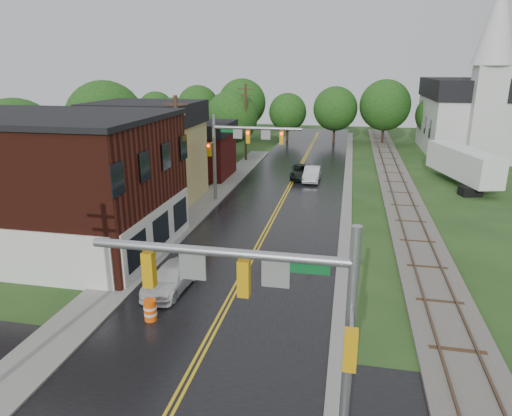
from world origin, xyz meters
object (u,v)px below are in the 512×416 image
(traffic_signal_near, at_px, (271,298))
(church, at_px, (471,108))
(utility_pole_b, at_px, (178,156))
(sedan_silver, at_px, (312,174))
(construction_barrel, at_px, (150,310))
(brick_building, at_px, (49,183))
(pickup_white, at_px, (171,278))
(traffic_signal_far, at_px, (239,143))
(utility_pole_c, at_px, (246,121))
(tree_left_e, at_px, (233,118))
(tree_left_b, at_px, (107,122))
(semi_trailer, at_px, (463,163))
(tree_left_c, at_px, (176,126))
(tree_left_a, at_px, (18,145))
(suv_dark, at_px, (302,172))

(traffic_signal_near, bearing_deg, church, 72.28)
(utility_pole_b, relative_size, sedan_silver, 2.06)
(utility_pole_b, bearing_deg, construction_barrel, -74.88)
(brick_building, height_order, pickup_white, brick_building)
(sedan_silver, bearing_deg, traffic_signal_far, -121.62)
(traffic_signal_far, bearing_deg, utility_pole_c, 101.09)
(brick_building, xyz_separation_m, pickup_white, (9.28, -4.06, -3.52))
(utility_pole_c, height_order, tree_left_e, utility_pole_c)
(utility_pole_b, height_order, utility_pole_c, same)
(utility_pole_c, bearing_deg, traffic_signal_near, -76.26)
(church, distance_m, utility_pole_b, 41.55)
(traffic_signal_near, relative_size, tree_left_b, 0.76)
(utility_pole_c, xyz_separation_m, sedan_silver, (8.68, -8.60, -4.00))
(semi_trailer, bearing_deg, tree_left_c, 174.08)
(tree_left_b, relative_size, tree_left_c, 1.27)
(utility_pole_b, distance_m, tree_left_a, 13.05)
(church, height_order, utility_pole_b, church)
(church, xyz_separation_m, semi_trailer, (-4.00, -16.93, -3.74))
(brick_building, height_order, traffic_signal_near, brick_building)
(tree_left_a, bearing_deg, semi_trailer, 22.58)
(brick_building, xyz_separation_m, church, (32.48, 38.74, 1.68))
(brick_building, distance_m, sedan_silver, 25.18)
(utility_pole_b, xyz_separation_m, semi_trailer, (22.80, 14.80, -2.62))
(construction_barrel, bearing_deg, church, 63.34)
(brick_building, bearing_deg, traffic_signal_far, 53.08)
(tree_left_a, relative_size, suv_dark, 1.77)
(brick_building, bearing_deg, tree_left_a, 136.87)
(tree_left_c, xyz_separation_m, construction_barrel, (10.85, -31.97, -4.01))
(utility_pole_b, xyz_separation_m, tree_left_e, (-2.05, 23.90, 0.09))
(utility_pole_c, distance_m, tree_left_e, 2.79)
(utility_pole_c, relative_size, tree_left_e, 1.10)
(church, xyz_separation_m, tree_left_a, (-39.85, -31.84, -0.72))
(brick_building, xyz_separation_m, semi_trailer, (28.48, 21.80, -2.05))
(suv_dark, bearing_deg, utility_pole_c, 131.17)
(utility_pole_c, xyz_separation_m, tree_left_e, (-2.05, 1.90, 0.09))
(traffic_signal_far, distance_m, tree_left_c, 16.56)
(tree_left_e, relative_size, sedan_silver, 1.87)
(construction_barrel, bearing_deg, traffic_signal_far, 91.41)
(tree_left_c, bearing_deg, sedan_silver, -15.96)
(tree_left_b, relative_size, sedan_silver, 2.22)
(brick_building, bearing_deg, suv_dark, 58.07)
(sedan_silver, height_order, pickup_white, sedan_silver)
(utility_pole_b, height_order, tree_left_c, utility_pole_b)
(utility_pole_b, bearing_deg, traffic_signal_far, 56.32)
(traffic_signal_far, relative_size, construction_barrel, 7.33)
(church, height_order, suv_dark, church)
(tree_left_c, bearing_deg, utility_pole_c, 30.20)
(utility_pole_b, distance_m, suv_dark, 16.70)
(tree_left_b, distance_m, sedan_silver, 20.65)
(utility_pole_b, bearing_deg, tree_left_e, 94.90)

